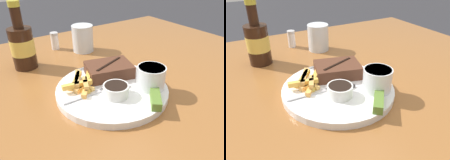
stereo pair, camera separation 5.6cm
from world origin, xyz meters
TOP-DOWN VIEW (x-y plane):
  - dining_table at (0.00, 0.00)m, footprint 1.33×1.11m
  - dinner_plate at (0.00, 0.00)m, footprint 0.29×0.29m
  - steak_portion at (0.03, 0.06)m, footprint 0.14×0.12m
  - fries_pile at (-0.06, 0.04)m, footprint 0.11×0.11m
  - coleslaw_cup at (0.08, -0.06)m, footprint 0.07×0.07m
  - dipping_sauce_cup at (-0.02, -0.04)m, footprint 0.06×0.06m
  - pickle_spear at (0.04, -0.11)m, footprint 0.07×0.08m
  - fork_utensil at (-0.08, 0.00)m, footprint 0.13×0.02m
  - knife_utensil at (0.01, 0.04)m, footprint 0.06×0.16m
  - beer_bottle at (-0.14, 0.28)m, footprint 0.07×0.07m
  - drinking_glass at (0.08, 0.30)m, footprint 0.08×0.08m
  - salt_shaker at (0.00, 0.38)m, footprint 0.03×0.03m

SIDE VIEW (x-z plane):
  - dining_table at x=0.00m, z-range 0.29..1.02m
  - dinner_plate at x=0.00m, z-range 0.73..0.74m
  - fork_utensil at x=-0.08m, z-range 0.74..0.75m
  - knife_utensil at x=0.01m, z-range 0.74..0.75m
  - pickle_spear at x=0.04m, z-range 0.74..0.76m
  - fries_pile at x=-0.06m, z-range 0.74..0.77m
  - salt_shaker at x=0.00m, z-range 0.73..0.79m
  - dipping_sauce_cup at x=-0.02m, z-range 0.75..0.77m
  - steak_portion at x=0.03m, z-range 0.74..0.78m
  - drinking_glass at x=0.08m, z-range 0.73..0.82m
  - coleslaw_cup at x=0.08m, z-range 0.75..0.80m
  - beer_bottle at x=-0.14m, z-range 0.70..0.90m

